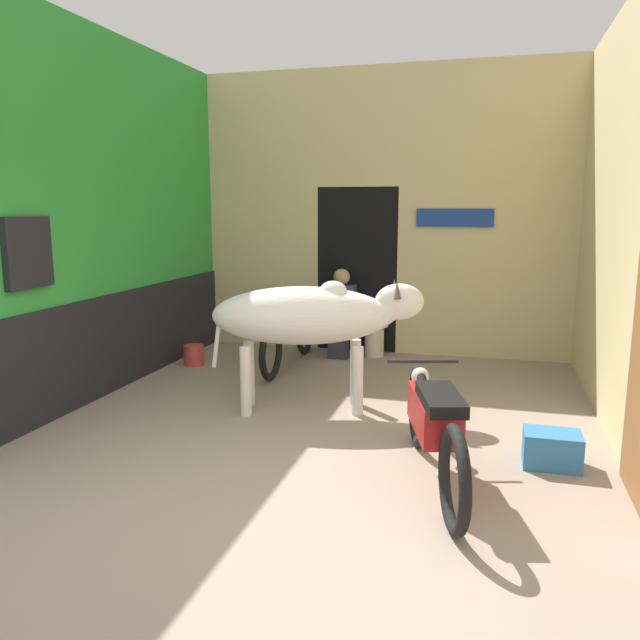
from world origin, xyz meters
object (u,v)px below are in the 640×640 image
at_px(motorcycle_far, 289,332).
at_px(cow, 312,317).
at_px(motorcycle_near, 434,423).
at_px(plastic_stool, 374,339).
at_px(shopkeeper_seated, 341,310).
at_px(crate, 552,449).
at_px(bucket, 194,355).

bearing_deg(motorcycle_far, cow, -64.54).
height_order(motorcycle_near, plastic_stool, motorcycle_near).
distance_m(motorcycle_near, shopkeeper_seated, 4.01).
xyz_separation_m(motorcycle_near, crate, (0.89, 0.55, -0.33)).
relative_size(motorcycle_near, plastic_stool, 4.59).
height_order(motorcycle_far, bucket, motorcycle_far).
distance_m(motorcycle_near, motorcycle_far, 3.68).
bearing_deg(cow, motorcycle_far, 115.46).
distance_m(motorcycle_far, bucket, 1.29).
xyz_separation_m(shopkeeper_seated, crate, (2.48, -3.12, -0.51)).
distance_m(motorcycle_far, shopkeeper_seated, 0.87).
bearing_deg(shopkeeper_seated, crate, -51.51).
xyz_separation_m(cow, bucket, (-1.99, 1.34, -0.83)).
bearing_deg(crate, motorcycle_far, 140.68).
bearing_deg(motorcycle_near, cow, 133.95).
bearing_deg(shopkeeper_seated, plastic_stool, 19.73).
bearing_deg(crate, bucket, 152.70).
height_order(cow, plastic_stool, cow).
height_order(motorcycle_far, crate, motorcycle_far).
distance_m(plastic_stool, crate, 3.87).
xyz_separation_m(motorcycle_near, motorcycle_far, (-2.12, 3.01, -0.02)).
distance_m(shopkeeper_seated, bucket, 2.05).
bearing_deg(motorcycle_far, motorcycle_near, -54.92).
height_order(plastic_stool, crate, plastic_stool).
bearing_deg(plastic_stool, motorcycle_far, -139.46).
distance_m(motorcycle_near, bucket, 4.33).
bearing_deg(plastic_stool, bucket, -153.21).
bearing_deg(plastic_stool, cow, -94.48).
xyz_separation_m(shopkeeper_seated, plastic_stool, (0.44, 0.16, -0.40)).
height_order(shopkeeper_seated, bucket, shopkeeper_seated).
xyz_separation_m(plastic_stool, bucket, (-2.18, -1.10, -0.11)).
relative_size(cow, bucket, 8.26).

